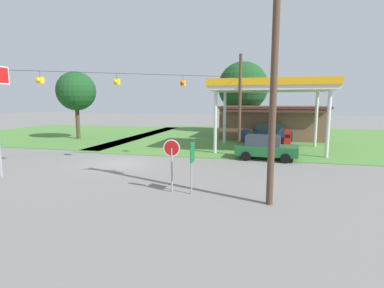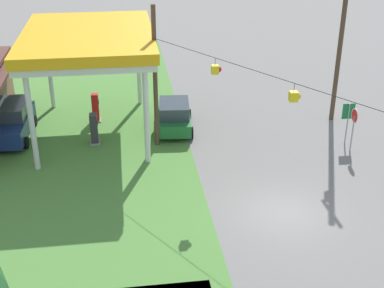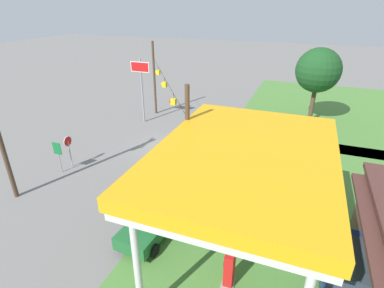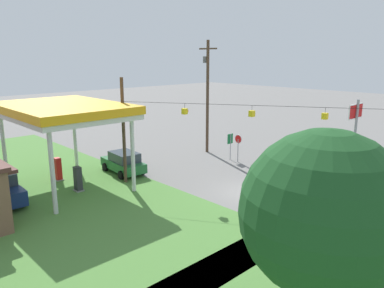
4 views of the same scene
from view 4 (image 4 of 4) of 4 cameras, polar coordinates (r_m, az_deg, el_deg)
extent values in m
plane|color=slate|center=(26.48, 8.66, -7.31)|extent=(160.00, 160.00, 0.00)
cube|color=silver|center=(27.72, -19.10, 4.32)|extent=(9.72, 6.85, 0.35)
cube|color=orange|center=(27.66, -19.17, 5.24)|extent=(9.92, 7.05, 0.55)
cylinder|color=silver|center=(25.97, -9.00, -1.83)|extent=(0.28, 0.28, 5.10)
cylinder|color=silver|center=(33.17, -17.42, 1.01)|extent=(0.28, 0.28, 5.10)
cylinder|color=silver|center=(23.38, -20.48, -4.22)|extent=(0.28, 0.28, 5.10)
cylinder|color=silver|center=(31.19, -26.73, -0.56)|extent=(0.28, 0.28, 5.10)
cube|color=gray|center=(27.56, -16.88, -6.79)|extent=(0.71, 0.56, 0.12)
cube|color=#333338|center=(27.28, -17.00, -5.03)|extent=(0.55, 0.40, 1.66)
cube|color=black|center=(27.27, -16.64, -4.28)|extent=(0.39, 0.03, 0.24)
cube|color=gray|center=(30.32, -19.63, -5.16)|extent=(0.71, 0.56, 0.12)
cube|color=red|center=(30.06, -19.76, -3.55)|extent=(0.55, 0.40, 1.66)
cube|color=black|center=(30.05, -19.43, -2.87)|extent=(0.39, 0.03, 0.24)
cube|color=#1E602D|center=(30.74, -10.45, -3.11)|extent=(4.54, 2.22, 0.71)
cube|color=#333D47|center=(30.32, -10.27, -1.91)|extent=(2.56, 1.90, 0.73)
cylinder|color=black|center=(31.61, -13.11, -3.45)|extent=(0.70, 0.28, 0.68)
cylinder|color=black|center=(32.42, -10.10, -2.89)|extent=(0.70, 0.28, 0.68)
cylinder|color=black|center=(29.26, -10.78, -4.69)|extent=(0.70, 0.28, 0.68)
cylinder|color=black|center=(30.14, -7.60, -4.04)|extent=(0.70, 0.28, 0.68)
cube|color=navy|center=(27.07, -27.23, -6.41)|extent=(5.03, 1.97, 0.94)
cylinder|color=black|center=(26.04, -24.20, -7.94)|extent=(0.69, 0.24, 0.68)
cylinder|color=black|center=(28.86, -26.15, -6.11)|extent=(0.69, 0.24, 0.68)
cylinder|color=#99999E|center=(33.48, 7.01, -1.00)|extent=(0.08, 0.08, 2.10)
cylinder|color=white|center=(33.24, 7.06, 0.75)|extent=(0.80, 0.03, 0.80)
cylinder|color=red|center=(33.24, 7.06, 0.75)|extent=(0.70, 0.03, 0.70)
cylinder|color=gray|center=(27.36, 23.40, -0.51)|extent=(0.18, 0.18, 6.48)
cube|color=white|center=(26.97, 23.68, 4.59)|extent=(0.06, 2.00, 0.98)
cube|color=red|center=(26.97, 23.68, 4.59)|extent=(0.07, 1.88, 0.86)
cylinder|color=gray|center=(34.12, 5.87, -0.45)|extent=(0.07, 0.07, 2.40)
cube|color=#146B33|center=(33.98, 5.84, 0.80)|extent=(0.04, 0.70, 0.90)
cylinder|color=#4C3828|center=(36.11, 2.38, 7.07)|extent=(0.28, 0.28, 10.71)
cube|color=#4C3828|center=(35.91, 2.45, 14.32)|extent=(2.20, 0.14, 0.14)
cylinder|color=#59595B|center=(36.15, 2.03, 12.73)|extent=(0.44, 0.44, 0.60)
cylinder|color=#4C3828|center=(27.62, -10.38, 1.89)|extent=(0.24, 0.24, 7.79)
cylinder|color=black|center=(25.02, 9.14, 5.84)|extent=(15.41, 10.02, 0.02)
cylinder|color=black|center=(25.13, 19.65, 4.86)|extent=(0.02, 0.02, 0.35)
cube|color=yellow|center=(25.18, 19.59, 4.02)|extent=(0.32, 0.32, 0.40)
sphere|color=yellow|center=(25.33, 19.77, 4.06)|extent=(0.28, 0.28, 0.28)
cylinder|color=black|center=(25.05, 9.13, 5.44)|extent=(0.02, 0.02, 0.35)
cube|color=yellow|center=(25.10, 9.10, 4.59)|extent=(0.32, 0.32, 0.40)
sphere|color=yellow|center=(25.23, 9.33, 4.63)|extent=(0.28, 0.28, 0.28)
cylinder|color=black|center=(25.80, -1.14, 5.83)|extent=(0.02, 0.02, 0.35)
cube|color=yellow|center=(25.85, -1.13, 5.00)|extent=(0.32, 0.32, 0.40)
sphere|color=red|center=(25.96, -0.85, 5.04)|extent=(0.28, 0.28, 0.28)
sphere|color=#19471E|center=(10.16, 19.39, -9.85)|extent=(4.31, 4.31, 4.31)
camera|label=1|loc=(45.77, 13.56, 6.62)|focal=28.00mm
camera|label=2|loc=(14.21, 68.55, 21.02)|focal=50.00mm
camera|label=3|loc=(37.20, -29.84, 14.83)|focal=28.00mm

